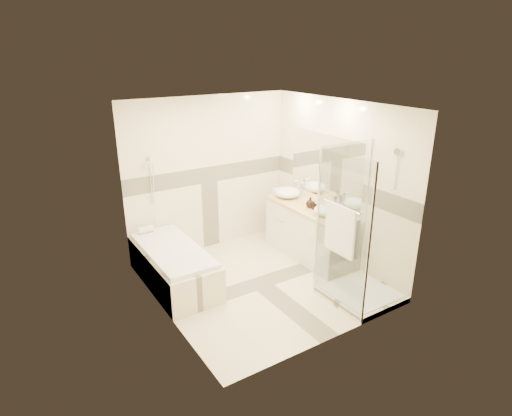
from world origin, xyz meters
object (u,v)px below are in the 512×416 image
shower_enclosure (353,264)px  vessel_sink_near (288,192)px  vessel_sink_far (326,210)px  vanity (309,232)px  amenity_bottle_b (310,202)px  amenity_bottle_a (314,205)px  bathtub (173,264)px

shower_enclosure → vessel_sink_near: shower_enclosure is taller
vessel_sink_near → vessel_sink_far: 0.95m
vanity → amenity_bottle_b: amenity_bottle_b is taller
amenity_bottle_b → amenity_bottle_a: bearing=-90.0°
vanity → vessel_sink_near: bearing=92.1°
vessel_sink_near → amenity_bottle_b: amenity_bottle_b is taller
shower_enclosure → amenity_bottle_a: size_ratio=14.75×
vanity → shower_enclosure: bearing=-103.0°
vessel_sink_far → amenity_bottle_a: (0.00, 0.28, -0.00)m
bathtub → amenity_bottle_b: 2.25m
vanity → vessel_sink_near: 0.75m
vanity → amenity_bottle_b: 0.51m
vessel_sink_near → amenity_bottle_b: bearing=-90.0°
bathtub → vanity: bearing=-9.2°
amenity_bottle_a → amenity_bottle_b: 0.09m
bathtub → vessel_sink_near: 2.23m
vessel_sink_far → amenity_bottle_a: bearing=90.0°
vessel_sink_far → bathtub: bearing=160.6°
vessel_sink_near → amenity_bottle_a: size_ratio=3.04×
vessel_sink_far → amenity_bottle_a: vessel_sink_far is taller
shower_enclosure → vanity: bearing=77.0°
vessel_sink_near → vessel_sink_far: bearing=-90.0°
bathtub → vessel_sink_near: size_ratio=4.04×
vanity → amenity_bottle_a: bearing=-99.6°
shower_enclosure → vessel_sink_near: 1.89m
bathtub → amenity_bottle_a: amenity_bottle_a is taller
bathtub → amenity_bottle_b: amenity_bottle_b is taller
vessel_sink_near → amenity_bottle_a: vessel_sink_near is taller
vanity → vessel_sink_far: 0.64m
vessel_sink_near → vessel_sink_far: (0.00, -0.95, -0.01)m
shower_enclosure → amenity_bottle_b: size_ratio=12.04×
shower_enclosure → bathtub: bearing=138.9°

